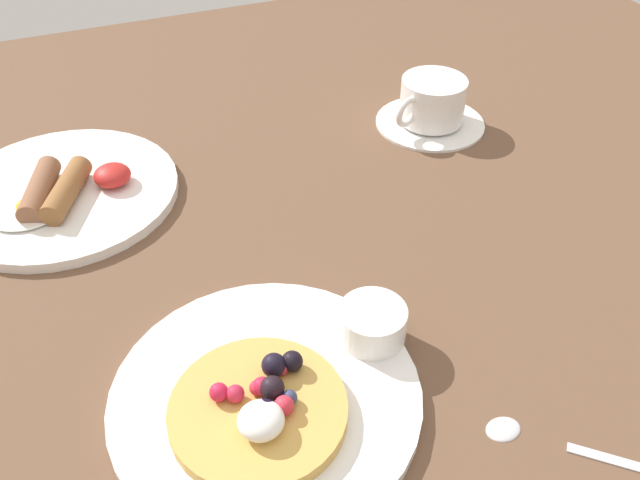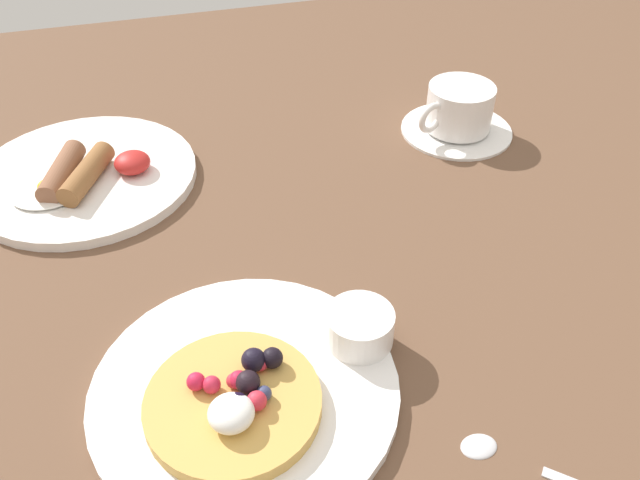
# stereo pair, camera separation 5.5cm
# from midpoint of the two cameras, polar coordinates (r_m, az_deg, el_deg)

# --- Properties ---
(ground_plane) EXTENTS (1.63, 1.44, 0.03)m
(ground_plane) POSITION_cam_midpoint_polar(r_m,az_deg,el_deg) (0.64, 1.31, -5.79)
(ground_plane) COLOR brown
(pancake_plate) EXTENTS (0.25, 0.25, 0.01)m
(pancake_plate) POSITION_cam_midpoint_polar(r_m,az_deg,el_deg) (0.55, -3.52, -12.79)
(pancake_plate) COLOR white
(pancake_plate) RESTS_ON ground_plane
(pancake_with_berries) EXTENTS (0.14, 0.14, 0.03)m
(pancake_with_berries) POSITION_cam_midpoint_polar(r_m,az_deg,el_deg) (0.53, -4.25, -13.71)
(pancake_with_berries) COLOR gold
(pancake_with_berries) RESTS_ON pancake_plate
(syrup_ramekin) EXTENTS (0.06, 0.06, 0.03)m
(syrup_ramekin) POSITION_cam_midpoint_polar(r_m,az_deg,el_deg) (0.57, 6.21, -7.50)
(syrup_ramekin) COLOR white
(syrup_ramekin) RESTS_ON pancake_plate
(breakfast_plate) EXTENTS (0.25, 0.25, 0.01)m
(breakfast_plate) POSITION_cam_midpoint_polar(r_m,az_deg,el_deg) (0.81, -17.62, 5.15)
(breakfast_plate) COLOR white
(breakfast_plate) RESTS_ON ground_plane
(fried_breakfast) EXTENTS (0.15, 0.11, 0.03)m
(fried_breakfast) POSITION_cam_midpoint_polar(r_m,az_deg,el_deg) (0.78, -17.91, 5.30)
(fried_breakfast) COLOR brown
(fried_breakfast) RESTS_ON breakfast_plate
(coffee_saucer) EXTENTS (0.14, 0.14, 0.01)m
(coffee_saucer) POSITION_cam_midpoint_polar(r_m,az_deg,el_deg) (0.89, 13.36, 9.16)
(coffee_saucer) COLOR white
(coffee_saucer) RESTS_ON ground_plane
(coffee_cup) EXTENTS (0.11, 0.08, 0.06)m
(coffee_cup) POSITION_cam_midpoint_polar(r_m,az_deg,el_deg) (0.87, 13.61, 10.96)
(coffee_cup) COLOR white
(coffee_cup) RESTS_ON coffee_saucer
(teaspoon) EXTENTS (0.12, 0.11, 0.01)m
(teaspoon) POSITION_cam_midpoint_polar(r_m,az_deg,el_deg) (0.55, 20.19, -17.64)
(teaspoon) COLOR silver
(teaspoon) RESTS_ON ground_plane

